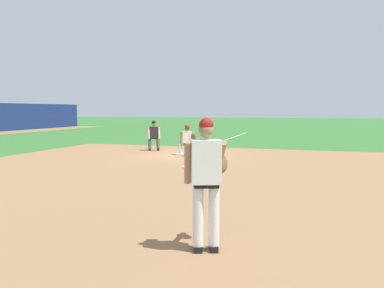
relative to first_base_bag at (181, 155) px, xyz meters
The scene contains 8 objects.
ground_plane 0.04m from the first_base_bag, ahead, with size 160.00×160.00×0.00m, color #336B2D.
infield_dirt_patch 5.48m from the first_base_bag, 159.05° to the right, with size 18.00×18.00×0.01m, color #936B47.
foul_line_stripe 8.51m from the first_base_bag, ahead, with size 17.03×0.10×0.00m, color white.
first_base_bag is the anchor object (origin of this frame).
baseball 3.49m from the first_base_bag, 159.63° to the right, with size 0.07×0.07×0.07m, color white.
pitcher 10.96m from the first_base_bag, 158.96° to the right, with size 0.81×0.60×1.86m.
first_baseman 0.75m from the first_base_bag, 42.71° to the right, with size 0.85×0.94×1.34m.
umpire 2.59m from the first_base_bag, 51.77° to the left, with size 0.61×0.67×1.46m.
Camera 1 is at (-15.10, -5.25, 1.96)m, focal length 35.00 mm.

